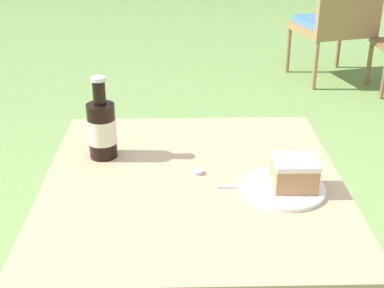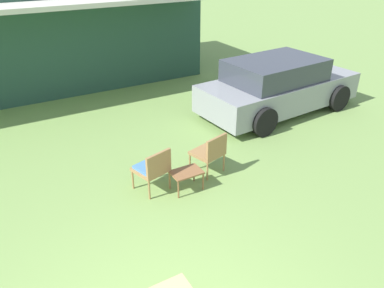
{
  "view_description": "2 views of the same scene",
  "coord_description": "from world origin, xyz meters",
  "views": [
    {
      "loc": [
        -0.03,
        -1.16,
        1.38
      ],
      "look_at": [
        0.0,
        0.1,
        0.79
      ],
      "focal_mm": 50.0,
      "sensor_mm": 36.0,
      "label": 1
    },
    {
      "loc": [
        -1.04,
        -2.25,
        3.96
      ],
      "look_at": [
        1.84,
        2.72,
        0.9
      ],
      "focal_mm": 35.0,
      "sensor_mm": 36.0,
      "label": 2
    }
  ],
  "objects": [
    {
      "name": "cola_bottle_near",
      "position": [
        -0.24,
        0.14,
        0.82
      ],
      "size": [
        0.08,
        0.08,
        0.22
      ],
      "color": "black",
      "rests_on": "patio_table"
    },
    {
      "name": "cake_on_plate",
      "position": [
        0.23,
        -0.06,
        0.77
      ],
      "size": [
        0.2,
        0.2,
        0.08
      ],
      "color": "white",
      "rests_on": "patio_table"
    },
    {
      "name": "loose_bottle_cap",
      "position": [
        0.01,
        0.03,
        0.74
      ],
      "size": [
        0.03,
        0.03,
        0.01
      ],
      "color": "silver",
      "rests_on": "patio_table"
    },
    {
      "name": "fork",
      "position": [
        0.15,
        -0.05,
        0.74
      ],
      "size": [
        0.18,
        0.02,
        0.01
      ],
      "color": "silver",
      "rests_on": "patio_table"
    },
    {
      "name": "wicker_chair_cushioned",
      "position": [
        1.19,
        3.0,
        0.47
      ],
      "size": [
        0.65,
        0.65,
        0.83
      ],
      "rotation": [
        0.0,
        0.0,
        3.41
      ],
      "color": "#9E7547",
      "rests_on": "ground_plane"
    },
    {
      "name": "patio_table",
      "position": [
        0.0,
        0.0,
        0.66
      ],
      "size": [
        0.74,
        0.8,
        0.74
      ],
      "color": "tan",
      "rests_on": "ground_plane"
    }
  ]
}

